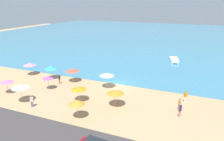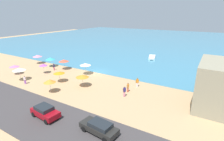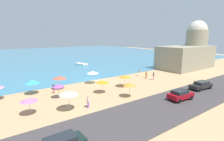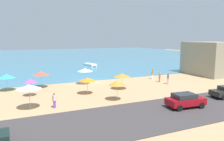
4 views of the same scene
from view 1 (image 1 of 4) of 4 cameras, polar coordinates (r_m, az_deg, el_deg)
ground_plane at (r=36.99m, az=1.98°, el=-3.65°), size 160.00×160.00×0.00m
sea at (r=89.08m, az=14.93°, el=8.42°), size 150.00×110.00×0.05m
beach_umbrella_0 at (r=34.74m, az=-1.37°, el=-1.02°), size 2.34×2.34×2.62m
beach_umbrella_1 at (r=32.37m, az=-22.86°, el=-3.83°), size 2.38×2.38×2.66m
beach_umbrella_2 at (r=38.00m, az=-10.34°, el=0.12°), size 2.31×2.31×2.49m
beach_umbrella_3 at (r=40.55m, az=-15.69°, el=0.74°), size 2.33×2.33×2.44m
beach_umbrella_4 at (r=26.26m, az=-9.14°, el=-8.19°), size 1.97×1.97×2.43m
beach_umbrella_5 at (r=30.62m, az=-8.64°, el=-4.62°), size 2.13×2.13×2.20m
beach_umbrella_6 at (r=36.61m, az=-25.81°, el=-2.54°), size 2.01×2.01×2.16m
beach_umbrella_7 at (r=43.90m, az=-20.75°, el=1.54°), size 2.34×2.34×2.40m
beach_umbrella_8 at (r=35.77m, az=-16.42°, el=-1.77°), size 1.72×1.72×2.26m
beach_umbrella_9 at (r=28.81m, az=0.90°, el=-5.64°), size 2.32×2.32×2.34m
bather_0 at (r=31.99m, az=18.66°, el=-6.25°), size 0.45×0.40×1.75m
bather_1 at (r=30.95m, az=-20.24°, el=-7.37°), size 0.48×0.39×1.65m
bather_2 at (r=27.80m, az=17.34°, el=-9.77°), size 0.38×0.49×1.80m
bather_3 at (r=38.04m, az=-13.62°, el=-2.05°), size 0.25×0.57×1.66m
bather_4 at (r=29.49m, az=17.19°, el=-8.24°), size 0.30×0.56×1.71m
skiff_nearshore at (r=52.98m, az=15.91°, el=2.69°), size 2.79×4.86×0.63m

